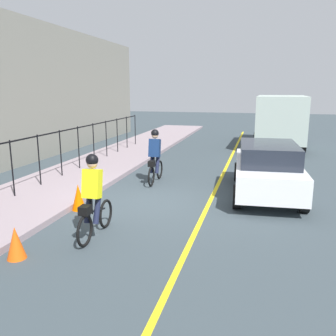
% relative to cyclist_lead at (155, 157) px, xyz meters
% --- Properties ---
extents(ground_plane, '(80.00, 80.00, 0.00)m').
position_rel_cyclist_lead_xyz_m(ground_plane, '(-2.03, -0.50, -0.91)').
color(ground_plane, '#354046').
extents(lane_line_centre, '(36.00, 0.12, 0.01)m').
position_rel_cyclist_lead_xyz_m(lane_line_centre, '(-2.03, -2.10, -0.91)').
color(lane_line_centre, yellow).
rests_on(lane_line_centre, ground).
extents(sidewalk, '(40.00, 3.20, 0.15)m').
position_rel_cyclist_lead_xyz_m(sidewalk, '(-2.03, 2.90, -0.84)').
color(sidewalk, gray).
rests_on(sidewalk, ground).
extents(iron_fence, '(16.55, 0.04, 1.60)m').
position_rel_cyclist_lead_xyz_m(iron_fence, '(-1.03, 3.30, 0.36)').
color(iron_fence, black).
rests_on(iron_fence, sidewalk).
extents(cyclist_lead, '(1.71, 0.37, 1.83)m').
position_rel_cyclist_lead_xyz_m(cyclist_lead, '(0.00, 0.00, 0.00)').
color(cyclist_lead, black).
rests_on(cyclist_lead, ground).
extents(cyclist_follow, '(1.71, 0.37, 1.83)m').
position_rel_cyclist_lead_xyz_m(cyclist_follow, '(-4.73, -0.06, 0.00)').
color(cyclist_follow, black).
rests_on(cyclist_follow, ground).
extents(patrol_sedan, '(4.51, 2.15, 1.58)m').
position_rel_cyclist_lead_xyz_m(patrol_sedan, '(-0.49, -3.64, -0.09)').
color(patrol_sedan, white).
rests_on(patrol_sedan, ground).
extents(box_truck_background, '(6.76, 2.65, 2.78)m').
position_rel_cyclist_lead_xyz_m(box_truck_background, '(9.36, -4.37, 0.64)').
color(box_truck_background, '#ABBEB3').
rests_on(box_truck_background, ground).
extents(traffic_cone_near, '(0.36, 0.36, 0.63)m').
position_rel_cyclist_lead_xyz_m(traffic_cone_near, '(-5.99, 0.93, -0.60)').
color(traffic_cone_near, '#EC5410').
rests_on(traffic_cone_near, ground).
extents(traffic_cone_far, '(0.36, 0.36, 0.70)m').
position_rel_cyclist_lead_xyz_m(traffic_cone_far, '(-3.18, 1.15, -0.56)').
color(traffic_cone_far, '#F66000').
rests_on(traffic_cone_far, ground).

